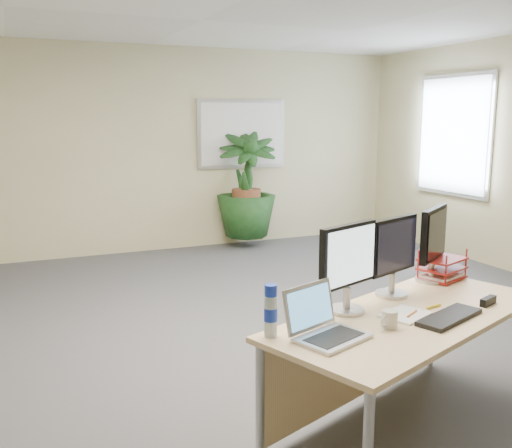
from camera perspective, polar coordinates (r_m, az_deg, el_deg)
name	(u,v)px	position (r m, az deg, el deg)	size (l,w,h in m)	color
floor	(292,363)	(4.31, 3.62, -13.70)	(8.00, 8.00, 0.00)	#45454A
back_wall	(157,150)	(7.72, -9.89, 7.28)	(7.00, 0.04, 2.70)	#C1B688
whiteboard	(242,134)	(8.05, -1.44, 8.99)	(1.30, 0.04, 0.95)	silver
window	(453,135)	(7.83, 19.13, 8.37)	(0.04, 1.30, 1.55)	silver
desk	(395,333)	(3.43, 13.70, -10.58)	(1.96, 1.34, 0.70)	tan
floor_plant	(246,193)	(7.85, -0.98, 3.09)	(0.84, 0.84, 1.50)	#153A16
monitor_left	(348,262)	(3.21, 9.20, -3.78)	(0.44, 0.20, 0.50)	#AAA9AE
monitor_right	(393,251)	(3.55, 13.59, -2.68)	(0.42, 0.20, 0.49)	#AAA9AE
monitor_dark	(433,239)	(3.94, 17.32, -1.48)	(0.39, 0.28, 0.50)	#AAA9AE
laptop	(323,325)	(2.90, 6.72, -9.99)	(0.43, 0.41, 0.25)	#B3B3B8
keyboard	(449,317)	(3.30, 18.77, -8.81)	(0.46, 0.15, 0.03)	black
coffee_mug	(389,319)	(3.08, 13.16, -9.26)	(0.12, 0.08, 0.09)	silver
spiral_notebook	(405,315)	(3.29, 14.70, -8.76)	(0.26, 0.20, 0.01)	white
orange_pen	(412,314)	(3.28, 15.33, -8.64)	(0.01, 0.01, 0.13)	orange
yellow_highlighter	(434,307)	(3.46, 17.34, -7.88)	(0.02, 0.02, 0.11)	yellow
water_bottle	(271,312)	(2.86, 1.48, -8.77)	(0.07, 0.07, 0.27)	silver
letter_tray	(442,270)	(4.06, 18.09, -4.39)	(0.36, 0.32, 0.14)	maroon
stapler	(488,301)	(3.62, 22.20, -7.15)	(0.14, 0.04, 0.05)	black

